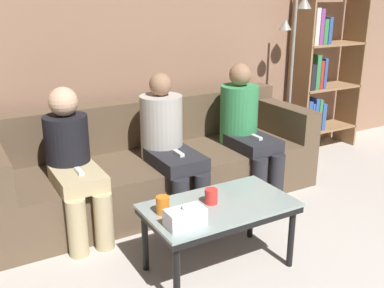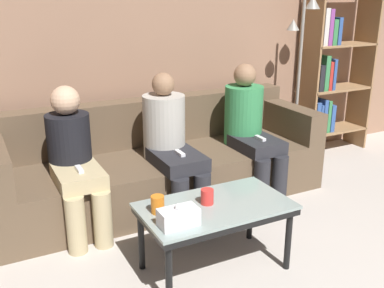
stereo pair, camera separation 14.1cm
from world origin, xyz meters
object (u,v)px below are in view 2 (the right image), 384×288
at_px(cup_near_right, 158,204).
at_px(seated_person_left_end, 74,157).
at_px(coffee_table, 215,212).
at_px(couch, 160,164).
at_px(bookshelf, 329,71).
at_px(standing_lamp, 301,65).
at_px(tissue_box, 178,217).
at_px(seated_person_mid_right, 250,126).
at_px(seated_person_mid_left, 170,140).
at_px(cup_near_left, 207,197).

relative_size(cup_near_right, seated_person_left_end, 0.10).
bearing_deg(coffee_table, couch, 84.14).
height_order(couch, bookshelf, bookshelf).
height_order(couch, standing_lamp, standing_lamp).
relative_size(tissue_box, seated_person_mid_right, 0.20).
distance_m(cup_near_right, standing_lamp, 2.41).
bearing_deg(seated_person_mid_left, couch, 90.00).
height_order(couch, tissue_box, couch).
bearing_deg(cup_near_right, seated_person_mid_right, 35.28).
xyz_separation_m(cup_near_right, tissue_box, (0.04, -0.19, -0.00)).
bearing_deg(seated_person_mid_right, bookshelf, 20.40).
relative_size(couch, bookshelf, 1.47).
height_order(coffee_table, tissue_box, tissue_box).
relative_size(couch, seated_person_mid_left, 2.50).
bearing_deg(seated_person_mid_left, seated_person_mid_right, 0.98).
xyz_separation_m(coffee_table, seated_person_left_end, (-0.63, 0.91, 0.16)).
xyz_separation_m(cup_near_right, seated_person_mid_right, (1.22, 0.86, 0.08)).
xyz_separation_m(couch, bookshelf, (2.06, 0.28, 0.58)).
distance_m(cup_near_left, seated_person_left_end, 1.06).
bearing_deg(standing_lamp, cup_near_left, -144.10).
relative_size(couch, cup_near_left, 29.05).
height_order(coffee_table, seated_person_mid_right, seated_person_mid_right).
height_order(tissue_box, seated_person_mid_right, seated_person_mid_right).
bearing_deg(seated_person_mid_left, tissue_box, -112.20).
distance_m(tissue_box, seated_person_mid_right, 1.58).
relative_size(cup_near_left, seated_person_left_end, 0.09).
height_order(cup_near_right, standing_lamp, standing_lamp).
bearing_deg(cup_near_right, couch, 66.42).
height_order(coffee_table, seated_person_left_end, seated_person_left_end).
distance_m(standing_lamp, seated_person_mid_right, 0.97).
xyz_separation_m(coffee_table, standing_lamp, (1.67, 1.27, 0.61)).
distance_m(couch, coffee_table, 1.14).
distance_m(bookshelf, standing_lamp, 0.54).
bearing_deg(seated_person_mid_right, tissue_box, -138.16).
bearing_deg(seated_person_mid_right, seated_person_left_end, -179.45).
xyz_separation_m(cup_near_left, seated_person_left_end, (-0.60, 0.87, 0.06)).
relative_size(coffee_table, seated_person_mid_right, 0.83).
height_order(coffee_table, seated_person_mid_left, seated_person_mid_left).
relative_size(coffee_table, cup_near_left, 9.80).
distance_m(standing_lamp, seated_person_left_end, 2.38).
height_order(couch, cup_near_right, couch).
xyz_separation_m(standing_lamp, seated_person_left_end, (-2.30, -0.36, -0.45)).
xyz_separation_m(cup_near_left, seated_person_mid_left, (0.15, 0.88, 0.08)).
bearing_deg(seated_person_mid_right, seated_person_mid_left, -179.02).
xyz_separation_m(cup_near_left, standing_lamp, (1.71, 1.24, 0.51)).
bearing_deg(tissue_box, seated_person_mid_left, 67.80).
xyz_separation_m(couch, seated_person_mid_left, (0.00, -0.22, 0.28)).
bearing_deg(bookshelf, standing_lamp, -164.48).
xyz_separation_m(couch, cup_near_left, (-0.15, -1.10, 0.20)).
xyz_separation_m(standing_lamp, seated_person_mid_left, (-1.55, -0.36, -0.43)).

